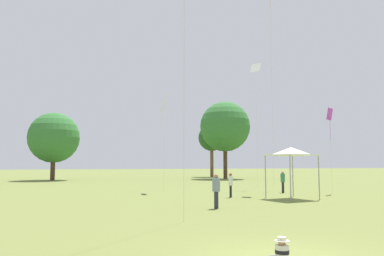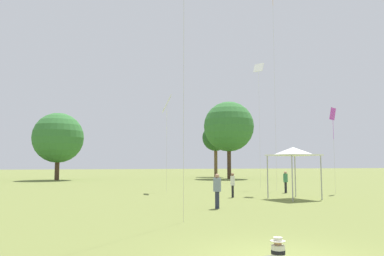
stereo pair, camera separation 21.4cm
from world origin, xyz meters
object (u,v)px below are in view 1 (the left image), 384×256
Objects in this scene: person_standing_2 at (231,182)px; person_standing_3 at (283,180)px; kite_5 at (164,105)px; person_standing_1 at (216,188)px; canopy_tent at (291,152)px; distant_tree_2 at (212,138)px; kite_0 at (330,116)px; kite_4 at (256,72)px; distant_tree_0 at (225,127)px; distant_tree_1 at (54,138)px; seated_toddler at (281,252)px.

person_standing_2 is 0.97× the size of person_standing_3.
kite_5 is (-3.05, 6.16, 5.96)m from person_standing_2.
person_standing_1 is 7.47m from canopy_tent.
kite_0 is at bearing -95.99° from distant_tree_2.
kite_4 reaches higher than person_standing_2.
kite_0 is 27.72m from distant_tree_0.
kite_4 is (-2.72, 6.80, 4.86)m from kite_0.
person_standing_1 is at bearing -75.51° from distant_tree_1.
distant_tree_0 reaches higher than distant_tree_2.
seated_toddler is 0.35× the size of person_standing_3.
kite_0 is at bearing -95.82° from distant_tree_0.
canopy_tent reaches higher than seated_toddler.
person_standing_1 is 0.19× the size of distant_tree_2.
person_standing_1 is 13.02m from kite_5.
person_standing_3 is 11.09m from kite_4.
distant_tree_2 is (7.08, 34.21, 5.59)m from person_standing_3.
person_standing_2 is 10.07m from kite_0.
person_standing_2 is 33.69m from distant_tree_1.
kite_4 is at bearing 163.73° from person_standing_3.
distant_tree_2 is at bearing 158.62° from person_standing_3.
person_standing_2 reaches higher than seated_toddler.
canopy_tent is (-2.15, -4.61, 1.96)m from person_standing_3.
kite_0 is 36.69m from distant_tree_1.
person_standing_3 is at bearing -103.27° from distant_tree_0.
kite_4 is 1.29× the size of distant_tree_2.
distant_tree_0 is (11.56, 28.53, 6.75)m from person_standing_2.
kite_0 is (5.48, 3.15, 2.88)m from canopy_tent.
person_standing_1 is 0.22× the size of kite_5.
distant_tree_1 is at bearing 115.55° from canopy_tent.
canopy_tent is 36.73m from distant_tree_1.
distant_tree_2 is at bearing 76.63° from canopy_tent.
distant_tree_2 is (17.92, 52.02, 6.34)m from seated_toddler.
person_standing_3 is 27.59m from distant_tree_0.
canopy_tent is at bearing -64.45° from distant_tree_1.
person_standing_1 is at bearing 70.87° from seated_toddler.
distant_tree_1 reaches higher than kite_5.
kite_5 is at bearing 77.61° from seated_toddler.
distant_tree_0 reaches higher than person_standing_2.
kite_4 reaches higher than distant_tree_0.
canopy_tent is 12.90m from kite_4.
seated_toddler is 20.87m from person_standing_3.
kite_4 reaches higher than kite_5.
kite_5 is at bearing -9.56° from kite_0.
kite_4 is (0.62, 5.34, 9.70)m from person_standing_3.
person_standing_1 is 37.84m from distant_tree_1.
kite_5 reaches higher than person_standing_3.
kite_0 is (11.89, 6.46, 4.83)m from person_standing_1.
distant_tree_0 is (2.80, 27.51, 1.89)m from kite_0.
kite_4 is (6.03, 7.82, 9.72)m from person_standing_2.
person_standing_3 is at bearing -9.74° from kite_0.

